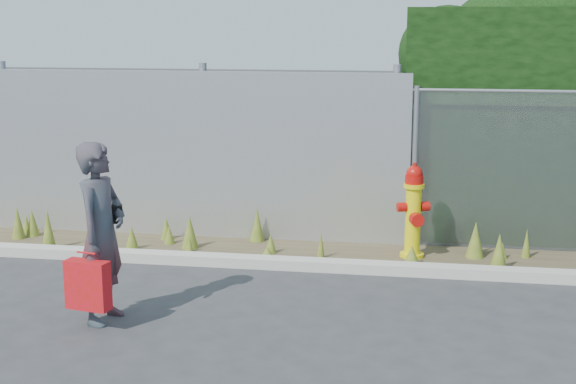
# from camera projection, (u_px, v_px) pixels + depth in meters

# --- Properties ---
(ground) EXTENTS (80.00, 80.00, 0.00)m
(ground) POSITION_uv_depth(u_px,v_px,m) (295.00, 327.00, 7.56)
(ground) COLOR #313133
(ground) RESTS_ON ground
(curb) EXTENTS (16.00, 0.22, 0.12)m
(curb) POSITION_uv_depth(u_px,v_px,m) (319.00, 265.00, 9.29)
(curb) COLOR #AFAA9E
(curb) RESTS_ON ground
(weed_strip) EXTENTS (16.00, 1.30, 0.53)m
(weed_strip) POSITION_uv_depth(u_px,v_px,m) (393.00, 246.00, 9.78)
(weed_strip) COLOR #493D29
(weed_strip) RESTS_ON ground
(corrugated_fence) EXTENTS (8.50, 0.21, 2.30)m
(corrugated_fence) POSITION_uv_depth(u_px,v_px,m) (91.00, 152.00, 10.75)
(corrugated_fence) COLOR #B4B6BC
(corrugated_fence) RESTS_ON ground
(fire_hydrant) EXTENTS (0.39, 0.35, 1.18)m
(fire_hydrant) POSITION_uv_depth(u_px,v_px,m) (413.00, 213.00, 9.64)
(fire_hydrant) COLOR yellow
(fire_hydrant) RESTS_ON ground
(woman) EXTENTS (0.49, 0.68, 1.74)m
(woman) POSITION_uv_depth(u_px,v_px,m) (101.00, 233.00, 7.57)
(woman) COLOR #0F5760
(woman) RESTS_ON ground
(red_tote_bag) EXTENTS (0.42, 0.15, 0.55)m
(red_tote_bag) POSITION_uv_depth(u_px,v_px,m) (88.00, 285.00, 7.41)
(red_tote_bag) COLOR #B1170A
(black_shoulder_bag) EXTENTS (0.23, 0.10, 0.17)m
(black_shoulder_bag) POSITION_uv_depth(u_px,v_px,m) (110.00, 214.00, 7.69)
(black_shoulder_bag) COLOR black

